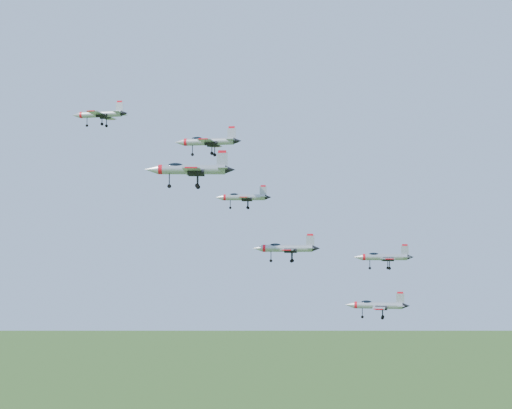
{
  "coord_description": "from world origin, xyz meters",
  "views": [
    {
      "loc": [
        16.78,
        -131.11,
        123.82
      ],
      "look_at": [
        8.68,
        -2.62,
        130.69
      ],
      "focal_mm": 50.0,
      "sensor_mm": 36.0,
      "label": 1
    }
  ],
  "objects": [
    {
      "name": "jet_left_high",
      "position": [
        -0.19,
        -3.54,
        142.14
      ],
      "size": [
        12.56,
        10.44,
        3.36
      ],
      "rotation": [
        0.0,
        0.0,
        -0.11
      ],
      "color": "#9FA5AB"
    },
    {
      "name": "jet_left_low",
      "position": [
        5.48,
        6.5,
        132.61
      ],
      "size": [
        11.0,
        9.03,
        2.95
      ],
      "rotation": [
        0.0,
        0.0,
        0.01
      ],
      "color": "#9FA5AB"
    },
    {
      "name": "jet_extra",
      "position": [
        31.71,
        12.33,
        111.39
      ],
      "size": [
        12.83,
        10.71,
        3.43
      ],
      "rotation": [
        0.0,
        0.0,
        -0.14
      ],
      "color": "#9FA5AB"
    },
    {
      "name": "jet_right_high",
      "position": [
        -0.46,
        -22.35,
        135.12
      ],
      "size": [
        14.08,
        11.68,
        3.76
      ],
      "rotation": [
        0.0,
        0.0,
        0.09
      ],
      "color": "#9FA5AB"
    },
    {
      "name": "jet_right_low",
      "position": [
        14.29,
        -15.54,
        122.9
      ],
      "size": [
        11.0,
        9.09,
        2.94
      ],
      "rotation": [
        0.0,
        0.0,
        -0.06
      ],
      "color": "#9FA5AB"
    },
    {
      "name": "jet_lead",
      "position": [
        -23.68,
        8.63,
        149.62
      ],
      "size": [
        12.03,
        10.05,
        3.22
      ],
      "rotation": [
        0.0,
        0.0,
        -0.15
      ],
      "color": "#9FA5AB"
    },
    {
      "name": "jet_trail",
      "position": [
        31.19,
        -4.27,
        121.28
      ],
      "size": [
        10.63,
        8.74,
        2.84
      ],
      "rotation": [
        0.0,
        0.0,
        0.03
      ],
      "color": "#9FA5AB"
    }
  ]
}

